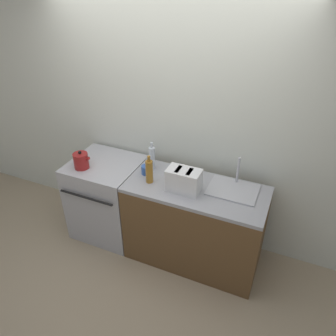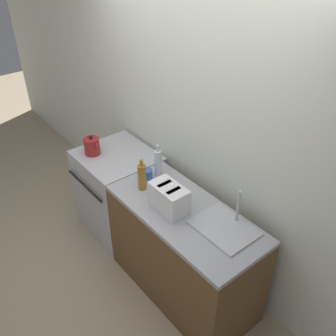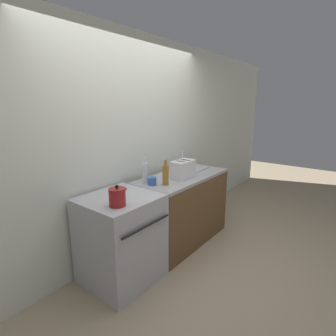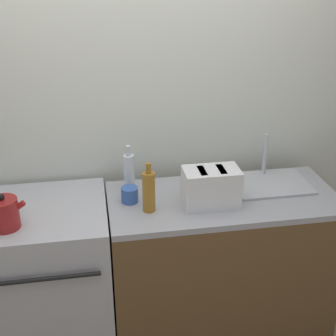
% 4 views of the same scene
% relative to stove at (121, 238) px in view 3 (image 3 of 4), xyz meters
% --- Properties ---
extents(ground_plane, '(12.00, 12.00, 0.00)m').
position_rel_stove_xyz_m(ground_plane, '(0.56, -0.34, -0.46)').
color(ground_plane, tan).
extents(wall_back, '(8.00, 0.05, 2.60)m').
position_rel_stove_xyz_m(wall_back, '(0.56, 0.39, 0.84)').
color(wall_back, silver).
rests_on(wall_back, ground_plane).
extents(stove, '(0.72, 0.71, 0.90)m').
position_rel_stove_xyz_m(stove, '(0.00, 0.00, 0.00)').
color(stove, '#B7B7BC').
rests_on(stove, ground_plane).
extents(counter_block, '(1.34, 0.62, 0.90)m').
position_rel_stove_xyz_m(counter_block, '(1.04, -0.03, -0.01)').
color(counter_block, brown).
rests_on(counter_block, ground_plane).
extents(kettle, '(0.19, 0.15, 0.20)m').
position_rel_stove_xyz_m(kettle, '(-0.16, -0.16, 0.52)').
color(kettle, maroon).
rests_on(kettle, stove).
extents(toaster, '(0.31, 0.18, 0.22)m').
position_rel_stove_xyz_m(toaster, '(0.94, -0.11, 0.55)').
color(toaster, white).
rests_on(toaster, counter_block).
extents(sink_tray, '(0.45, 0.34, 0.28)m').
position_rel_stove_xyz_m(sink_tray, '(1.36, 0.07, 0.46)').
color(sink_tray, '#B7B7BC').
rests_on(sink_tray, counter_block).
extents(bottle_clear, '(0.06, 0.06, 0.30)m').
position_rel_stove_xyz_m(bottle_clear, '(0.51, 0.12, 0.56)').
color(bottle_clear, silver).
rests_on(bottle_clear, counter_block).
extents(bottle_amber, '(0.07, 0.07, 0.29)m').
position_rel_stove_xyz_m(bottle_amber, '(0.59, -0.11, 0.56)').
color(bottle_amber, '#9E6B23').
rests_on(bottle_amber, counter_block).
extents(cup_blue, '(0.10, 0.10, 0.09)m').
position_rel_stove_xyz_m(cup_blue, '(0.50, 0.00, 0.49)').
color(cup_blue, '#3860B2').
rests_on(cup_blue, counter_block).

